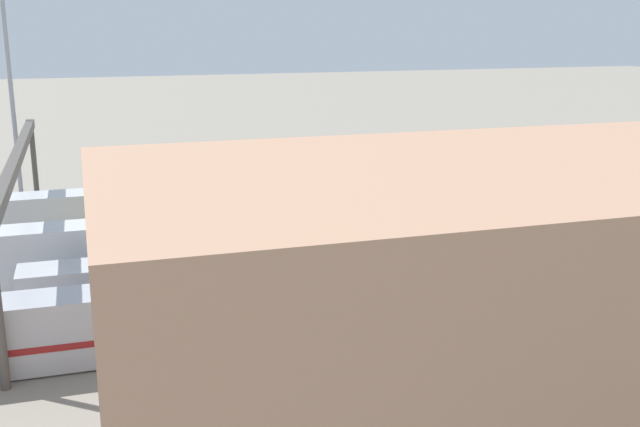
% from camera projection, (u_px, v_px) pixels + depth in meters
% --- Properties ---
extents(ground_plane, '(400.00, 400.00, 0.00)m').
position_uv_depth(ground_plane, '(231.00, 252.00, 60.86)').
color(ground_plane, gray).
extents(track_bed_0, '(140.00, 2.80, 0.12)m').
position_uv_depth(track_bed_0, '(198.00, 202.00, 77.02)').
color(track_bed_0, '#4C443D').
rests_on(track_bed_0, ground_plane).
extents(track_bed_1, '(140.00, 2.80, 0.12)m').
position_uv_depth(track_bed_1, '(206.00, 214.00, 72.40)').
color(track_bed_1, '#4C443D').
rests_on(track_bed_1, ground_plane).
extents(track_bed_2, '(140.00, 2.80, 0.12)m').
position_uv_depth(track_bed_2, '(215.00, 227.00, 67.78)').
color(track_bed_2, '#3D3833').
rests_on(track_bed_2, ground_plane).
extents(track_bed_3, '(140.00, 2.80, 0.12)m').
position_uv_depth(track_bed_3, '(225.00, 243.00, 63.16)').
color(track_bed_3, '#4C443D').
rests_on(track_bed_3, ground_plane).
extents(track_bed_4, '(140.00, 2.80, 0.12)m').
position_uv_depth(track_bed_4, '(237.00, 260.00, 58.54)').
color(track_bed_4, '#4C443D').
rests_on(track_bed_4, ground_plane).
extents(track_bed_5, '(140.00, 2.80, 0.12)m').
position_uv_depth(track_bed_5, '(251.00, 281.00, 53.92)').
color(track_bed_5, '#4C443D').
rests_on(track_bed_5, ground_plane).
extents(track_bed_6, '(140.00, 2.80, 0.12)m').
position_uv_depth(track_bed_6, '(268.00, 306.00, 49.30)').
color(track_bed_6, '#4C443D').
rests_on(track_bed_6, ground_plane).
extents(track_bed_7, '(140.00, 2.80, 0.12)m').
position_uv_depth(track_bed_7, '(288.00, 335.00, 44.68)').
color(track_bed_7, '#3D3833').
rests_on(track_bed_7, ground_plane).
extents(train_on_track_6, '(66.40, 3.06, 4.40)m').
position_uv_depth(train_on_track_6, '(521.00, 250.00, 54.19)').
color(train_on_track_6, black).
rests_on(train_on_track_6, ground_plane).
extents(train_on_track_0, '(10.00, 3.00, 5.00)m').
position_uv_depth(train_on_track_0, '(592.00, 158.00, 90.12)').
color(train_on_track_0, '#D85914').
rests_on(train_on_track_0, ground_plane).
extents(train_on_track_7, '(139.00, 3.06, 4.40)m').
position_uv_depth(train_on_track_7, '(217.00, 311.00, 42.97)').
color(train_on_track_7, maroon).
rests_on(train_on_track_7, ground_plane).
extents(train_on_track_4, '(10.00, 3.00, 5.00)m').
position_uv_depth(train_on_track_4, '(204.00, 237.00, 57.29)').
color(train_on_track_4, gold).
rests_on(train_on_track_4, ground_plane).
extents(train_on_track_5, '(47.20, 3.00, 5.00)m').
position_uv_depth(train_on_track_5, '(335.00, 239.00, 55.09)').
color(train_on_track_5, silver).
rests_on(train_on_track_5, ground_plane).
extents(signal_gantry, '(0.70, 40.00, 8.80)m').
position_uv_depth(signal_gantry, '(17.00, 168.00, 54.50)').
color(signal_gantry, '#4C4742').
rests_on(signal_gantry, ground_plane).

